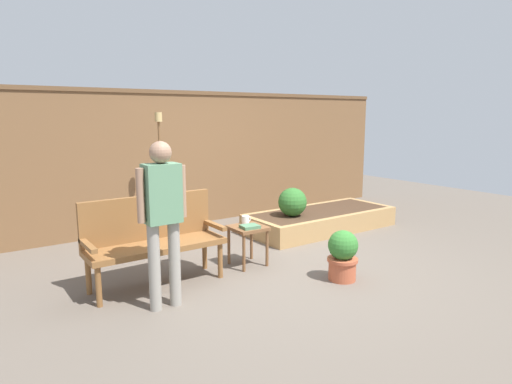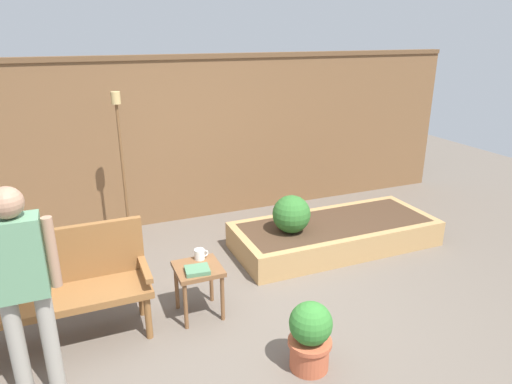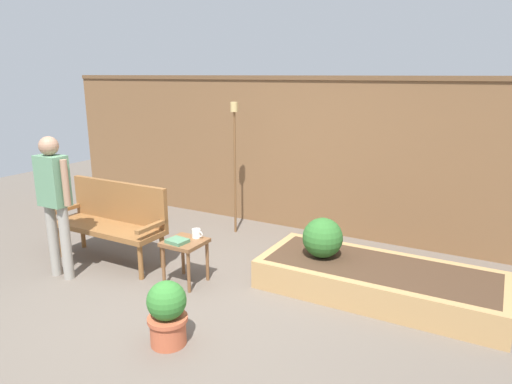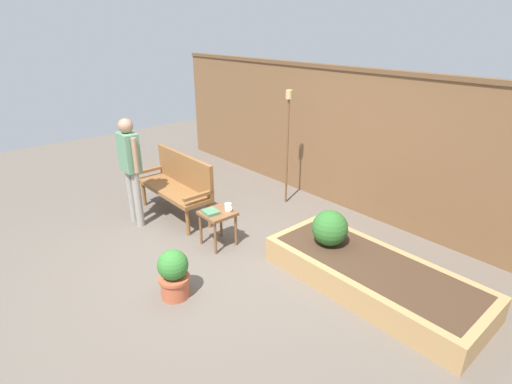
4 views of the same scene
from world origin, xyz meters
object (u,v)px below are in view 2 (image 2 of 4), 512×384
at_px(garden_bench, 56,280).
at_px(shrub_near_bench, 291,214).
at_px(book_on_table, 197,270).
at_px(person_by_bench, 21,280).
at_px(potted_boxwood, 310,335).
at_px(cup_on_table, 200,254).
at_px(tiki_torch, 120,145).
at_px(side_table, 198,275).

distance_m(garden_bench, shrub_near_bench, 2.49).
height_order(book_on_table, person_by_bench, person_by_bench).
bearing_deg(book_on_table, potted_boxwood, -50.07).
height_order(cup_on_table, tiki_torch, tiki_torch).
bearing_deg(cup_on_table, side_table, -113.39).
relative_size(cup_on_table, shrub_near_bench, 0.30).
distance_m(tiki_torch, person_by_bench, 2.38).
bearing_deg(shrub_near_bench, tiki_torch, 150.32).
height_order(garden_bench, person_by_bench, person_by_bench).
distance_m(shrub_near_bench, person_by_bench, 2.88).
xyz_separation_m(book_on_table, shrub_near_bench, (1.30, 0.79, 0.01)).
height_order(cup_on_table, potted_boxwood, cup_on_table).
bearing_deg(shrub_near_bench, potted_boxwood, -112.21).
bearing_deg(book_on_table, tiki_torch, 107.87).
distance_m(cup_on_table, potted_boxwood, 1.26).
bearing_deg(person_by_bench, cup_on_table, 26.42).
bearing_deg(potted_boxwood, cup_on_table, 114.75).
height_order(book_on_table, tiki_torch, tiki_torch).
relative_size(book_on_table, potted_boxwood, 0.37).
bearing_deg(tiki_torch, book_on_table, -78.35).
distance_m(garden_bench, tiki_torch, 1.85).
distance_m(book_on_table, potted_boxwood, 1.11).
bearing_deg(potted_boxwood, shrub_near_bench, 67.79).
bearing_deg(person_by_bench, tiki_torch, 67.47).
bearing_deg(tiki_torch, garden_bench, -116.19).
distance_m(book_on_table, tiki_torch, 1.92).
relative_size(cup_on_table, potted_boxwood, 0.23).
bearing_deg(tiki_torch, side_table, -76.80).
height_order(side_table, cup_on_table, cup_on_table).
distance_m(book_on_table, shrub_near_bench, 1.52).
distance_m(cup_on_table, book_on_table, 0.24).
distance_m(garden_bench, potted_boxwood, 2.06).
relative_size(side_table, person_by_bench, 0.31).
relative_size(garden_bench, side_table, 3.00).
relative_size(potted_boxwood, shrub_near_bench, 1.31).
bearing_deg(garden_bench, shrub_near_bench, 13.85).
height_order(book_on_table, shrub_near_bench, shrub_near_bench).
relative_size(garden_bench, book_on_table, 7.04).
height_order(garden_bench, tiki_torch, tiki_torch).
xyz_separation_m(book_on_table, tiki_torch, (-0.36, 1.73, 0.74)).
xyz_separation_m(potted_boxwood, person_by_bench, (-1.87, 0.46, 0.65)).
bearing_deg(side_table, garden_bench, 174.64).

